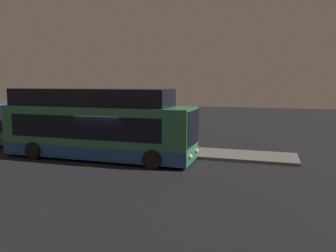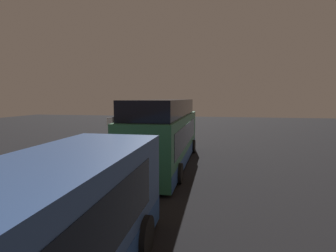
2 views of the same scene
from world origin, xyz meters
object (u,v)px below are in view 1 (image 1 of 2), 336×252
(passenger_boarding, at_px, (191,138))
(passenger_with_bags, at_px, (149,131))
(sign_post, at_px, (95,118))
(bus_lead, at_px, (97,128))
(trash_bin, at_px, (183,146))
(passenger_waiting, at_px, (160,133))
(suitcase, at_px, (163,144))

(passenger_boarding, bearing_deg, passenger_with_bags, -83.27)
(passenger_with_bags, relative_size, sign_post, 0.66)
(bus_lead, relative_size, sign_post, 3.92)
(trash_bin, bearing_deg, passenger_waiting, 164.79)
(bus_lead, bearing_deg, trash_bin, 29.57)
(bus_lead, distance_m, passenger_with_bags, 3.78)
(sign_post, bearing_deg, trash_bin, -1.42)
(passenger_boarding, bearing_deg, passenger_waiting, -82.94)
(passenger_with_bags, relative_size, trash_bin, 2.84)
(passenger_with_bags, distance_m, suitcase, 1.59)
(passenger_boarding, distance_m, trash_bin, 0.97)
(suitcase, distance_m, sign_post, 4.88)
(bus_lead, relative_size, passenger_boarding, 6.56)
(passenger_waiting, relative_size, trash_bin, 2.67)
(suitcase, relative_size, sign_post, 0.33)
(bus_lead, distance_m, trash_bin, 5.08)
(passenger_with_bags, xyz_separation_m, sign_post, (-3.47, -0.66, 0.74))
(suitcase, bearing_deg, passenger_boarding, -14.72)
(passenger_with_bags, bearing_deg, passenger_waiting, 14.35)
(passenger_boarding, xyz_separation_m, suitcase, (-1.81, 0.48, -0.57))
(suitcase, xyz_separation_m, sign_post, (-4.66, 0.16, 1.41))
(suitcase, relative_size, trash_bin, 1.40)
(passenger_boarding, relative_size, sign_post, 0.60)
(passenger_boarding, relative_size, passenger_waiting, 0.96)
(passenger_boarding, bearing_deg, sign_post, -65.63)
(bus_lead, distance_m, passenger_boarding, 5.30)
(sign_post, distance_m, trash_bin, 6.05)
(suitcase, bearing_deg, sign_post, 178.08)
(bus_lead, distance_m, passenger_waiting, 4.00)
(passenger_waiting, height_order, sign_post, sign_post)
(sign_post, bearing_deg, passenger_with_bags, 10.72)
(passenger_with_bags, bearing_deg, sign_post, -130.88)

